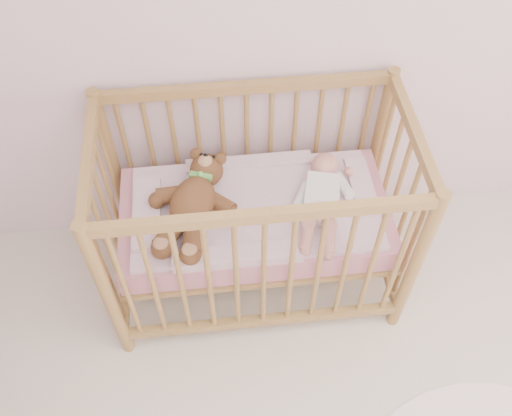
{
  "coord_description": "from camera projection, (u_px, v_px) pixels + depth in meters",
  "views": [
    {
      "loc": [
        -0.59,
        0.03,
        2.59
      ],
      "look_at": [
        -0.42,
        1.55,
        0.62
      ],
      "focal_mm": 40.0,
      "sensor_mm": 36.0,
      "label": 1
    }
  ],
  "objects": [
    {
      "name": "baby",
      "position": [
        322.0,
        195.0,
        2.52
      ],
      "size": [
        0.41,
        0.63,
        0.14
      ],
      "primitive_type": null,
      "rotation": [
        0.0,
        0.0,
        -0.25
      ],
      "color": "white",
      "rests_on": "blanket"
    },
    {
      "name": "blanket",
      "position": [
        255.0,
        207.0,
        2.57
      ],
      "size": [
        1.1,
        0.58,
        0.06
      ],
      "primitive_type": null,
      "color": "pink",
      "rests_on": "mattress"
    },
    {
      "name": "teddy_bear",
      "position": [
        193.0,
        204.0,
        2.47
      ],
      "size": [
        0.6,
        0.71,
        0.17
      ],
      "primitive_type": null,
      "rotation": [
        0.0,
        0.0,
        -0.35
      ],
      "color": "brown",
      "rests_on": "blanket"
    },
    {
      "name": "crib",
      "position": [
        255.0,
        215.0,
        2.61
      ],
      "size": [
        1.36,
        0.76,
        1.0
      ],
      "primitive_type": null,
      "color": "#A28044",
      "rests_on": "floor"
    },
    {
      "name": "mattress",
      "position": [
        255.0,
        217.0,
        2.63
      ],
      "size": [
        1.22,
        0.62,
        0.13
      ],
      "primitive_type": "cube",
      "color": "#C3798A",
      "rests_on": "crib"
    }
  ]
}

